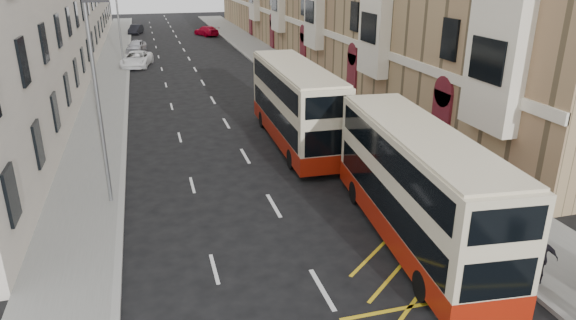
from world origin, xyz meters
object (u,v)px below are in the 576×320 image
object	(u,v)px
street_lamp_far	(119,18)
car_dark	(136,29)
pedestrian_far	(540,258)
car_silver	(136,46)
street_lamp_near	(98,93)
double_decker_rear	(295,105)
double_decker_front	(416,186)
car_red	(206,31)
white_van	(137,59)

from	to	relation	value
street_lamp_far	car_dark	bearing A→B (deg)	87.46
pedestrian_far	car_silver	bearing A→B (deg)	-49.53
street_lamp_near	car_silver	xyz separation A→B (m)	(1.15, 39.60, -3.96)
double_decker_rear	car_silver	distance (m)	35.48
double_decker_rear	car_silver	size ratio (longest dim) A/B	2.73
street_lamp_near	double_decker_front	bearing A→B (deg)	-30.30
street_lamp_far	double_decker_front	world-z (taller)	street_lamp_far
street_lamp_near	car_dark	distance (m)	56.25
car_silver	car_dark	world-z (taller)	car_silver
street_lamp_near	car_silver	size ratio (longest dim) A/B	2.01
street_lamp_near	car_dark	world-z (taller)	street_lamp_near
street_lamp_near	car_red	bearing A→B (deg)	78.56
white_van	car_red	world-z (taller)	white_van
double_decker_rear	pedestrian_far	size ratio (longest dim) A/B	6.41
street_lamp_far	white_van	distance (m)	4.16
street_lamp_near	car_red	size ratio (longest dim) A/B	1.76
double_decker_front	car_red	world-z (taller)	double_decker_front
street_lamp_near	pedestrian_far	distance (m)	16.33
street_lamp_near	car_dark	xyz separation A→B (m)	(1.16, 56.10, -3.99)
double_decker_rear	white_van	xyz separation A→B (m)	(-8.22, 25.67, -1.48)
car_silver	double_decker_front	bearing A→B (deg)	-64.06
street_lamp_far	car_red	size ratio (longest dim) A/B	1.76
white_van	car_dark	size ratio (longest dim) A/B	1.32
street_lamp_far	pedestrian_far	world-z (taller)	street_lamp_far
white_van	car_silver	distance (m)	8.81
pedestrian_far	car_dark	bearing A→B (deg)	-52.78
street_lamp_near	white_van	bearing A→B (deg)	87.86
street_lamp_near	white_van	world-z (taller)	street_lamp_near
car_silver	double_decker_rear	bearing A→B (deg)	-62.08
double_decker_rear	car_red	size ratio (longest dim) A/B	2.39
white_van	car_silver	bearing A→B (deg)	101.79
car_silver	pedestrian_far	bearing A→B (deg)	-62.27
street_lamp_far	double_decker_front	size ratio (longest dim) A/B	0.76
double_decker_front	car_dark	xyz separation A→B (m)	(-9.23, 62.17, -1.47)
double_decker_rear	white_van	bearing A→B (deg)	109.10
double_decker_rear	car_red	distance (m)	46.52
double_decker_front	white_van	distance (m)	38.02
pedestrian_far	white_van	size ratio (longest dim) A/B	0.33
car_silver	street_lamp_far	bearing A→B (deg)	-82.33
pedestrian_far	car_red	size ratio (longest dim) A/B	0.37
car_silver	car_red	xyz separation A→B (m)	(9.29, 12.00, -0.02)
street_lamp_far	car_dark	xyz separation A→B (m)	(1.16, 26.10, -3.99)
pedestrian_far	car_silver	world-z (taller)	pedestrian_far
white_van	car_silver	world-z (taller)	white_van
double_decker_front	white_van	world-z (taller)	double_decker_front
car_dark	car_red	size ratio (longest dim) A/B	0.86
white_van	car_red	bearing A→B (deg)	77.74
double_decker_rear	double_decker_front	bearing A→B (deg)	-83.47
double_decker_front	car_silver	size ratio (longest dim) A/B	2.65
double_decker_front	pedestrian_far	distance (m)	4.36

